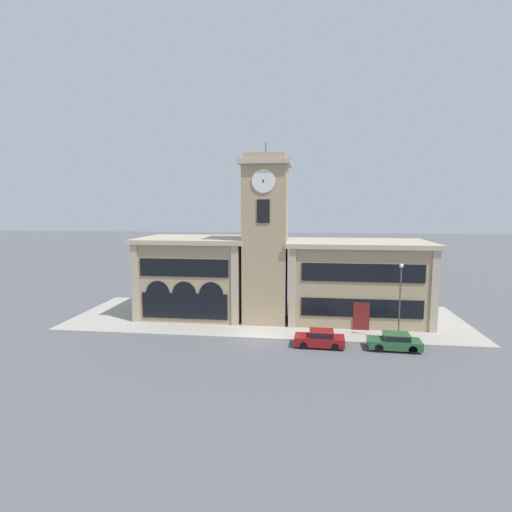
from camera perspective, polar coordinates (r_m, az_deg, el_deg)
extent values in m
plane|color=#56565B|center=(36.26, 0.42, -11.85)|extent=(300.00, 300.00, 0.00)
cube|color=#A39E93|center=(42.76, 1.50, -8.80)|extent=(40.42, 13.74, 0.15)
cube|color=tan|center=(40.19, 1.37, 1.51)|extent=(4.27, 4.27, 15.74)
cube|color=tan|center=(40.24, 1.41, 13.06)|extent=(4.97, 4.97, 0.45)
cube|color=tan|center=(40.29, 1.41, 13.81)|extent=(3.93, 3.93, 0.60)
cylinder|color=#4C4C51|center=(40.41, 1.41, 15.07)|extent=(0.10, 0.10, 1.20)
cylinder|color=silver|center=(37.91, 1.07, 10.67)|extent=(2.20, 0.10, 2.20)
cylinder|color=black|center=(37.84, 1.06, 10.67)|extent=(0.18, 0.04, 0.18)
cylinder|color=silver|center=(40.36, -1.74, 10.44)|extent=(0.10, 2.20, 2.20)
cylinder|color=black|center=(40.37, -1.84, 10.44)|extent=(0.04, 0.18, 0.18)
cube|color=black|center=(37.85, 1.06, 6.43)|extent=(1.20, 0.10, 2.20)
cube|color=tan|center=(44.08, -8.66, -3.15)|extent=(10.90, 8.15, 8.02)
cube|color=tan|center=(43.54, -8.76, 2.35)|extent=(11.60, 8.85, 0.45)
cube|color=tan|center=(41.97, -16.93, -3.88)|extent=(0.70, 0.16, 8.02)
cube|color=tan|center=(38.99, -3.05, -4.41)|extent=(0.70, 0.16, 8.02)
cube|color=black|center=(39.90, -10.30, -1.67)|extent=(8.94, 0.10, 1.76)
cube|color=black|center=(40.65, -10.18, -7.05)|extent=(8.72, 0.10, 2.57)
cylinder|color=black|center=(41.23, -13.86, -5.11)|extent=(2.40, 0.06, 2.40)
cylinder|color=black|center=(40.35, -10.22, -5.28)|extent=(2.40, 0.06, 2.40)
cylinder|color=black|center=(39.64, -6.44, -5.44)|extent=(2.40, 0.06, 2.40)
cube|color=tan|center=(42.82, 14.16, -3.72)|extent=(13.77, 8.15, 7.81)
cube|color=tan|center=(42.26, 14.33, 1.79)|extent=(14.47, 8.85, 0.45)
cube|color=tan|center=(38.44, 5.18, -4.75)|extent=(0.70, 0.16, 7.81)
cube|color=tan|center=(40.23, 24.20, -4.82)|extent=(0.70, 0.16, 7.81)
cube|color=black|center=(38.51, 14.99, -2.34)|extent=(11.29, 0.10, 1.72)
cube|color=maroon|center=(39.39, 14.79, -8.41)|extent=(1.50, 0.12, 2.81)
cube|color=black|center=(39.18, 14.83, -7.22)|extent=(11.29, 0.10, 1.75)
cube|color=maroon|center=(34.77, 9.03, -11.82)|extent=(4.21, 1.92, 0.75)
cube|color=maroon|center=(34.58, 9.33, -10.83)|extent=(2.04, 1.67, 0.51)
cube|color=black|center=(34.58, 9.33, -10.83)|extent=(1.96, 1.70, 0.38)
cylinder|color=black|center=(34.13, 6.81, -12.55)|extent=(0.65, 0.24, 0.64)
cylinder|color=black|center=(35.60, 6.91, -11.72)|extent=(0.65, 0.24, 0.64)
cylinder|color=black|center=(34.15, 11.24, -12.63)|extent=(0.65, 0.24, 0.64)
cylinder|color=black|center=(35.62, 11.14, -11.79)|extent=(0.65, 0.24, 0.64)
cube|color=#285633|center=(35.54, 19.13, -11.73)|extent=(4.30, 1.91, 0.69)
cube|color=#285633|center=(35.38, 19.44, -10.79)|extent=(2.09, 1.66, 0.53)
cube|color=black|center=(35.38, 19.44, -10.79)|extent=(2.01, 1.69, 0.40)
cylinder|color=black|center=(34.66, 17.16, -12.45)|extent=(0.71, 0.24, 0.71)
cylinder|color=black|center=(36.11, 16.80, -11.64)|extent=(0.71, 0.24, 0.71)
cylinder|color=black|center=(35.14, 21.50, -12.36)|extent=(0.71, 0.24, 0.71)
cylinder|color=black|center=(36.57, 20.97, -11.57)|extent=(0.71, 0.24, 0.71)
cylinder|color=#4C4C51|center=(36.75, 19.84, -6.57)|extent=(0.12, 0.12, 6.42)
sphere|color=silver|center=(36.13, 20.06, -1.33)|extent=(0.36, 0.36, 0.36)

